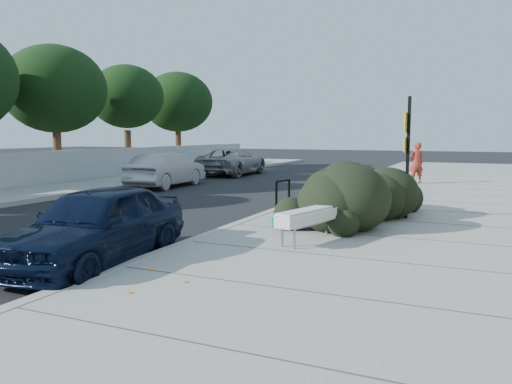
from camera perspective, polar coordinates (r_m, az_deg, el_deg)
ground at (r=9.75m, az=-7.77°, el=-6.45°), size 120.00×120.00×0.00m
sidewalk_near at (r=13.23m, az=26.26°, el=-3.28°), size 11.20×50.00×0.15m
sidewalk_far at (r=19.65m, az=-23.81°, el=-0.12°), size 3.00×50.00×0.15m
curb_near at (r=14.15m, az=2.98°, el=-1.95°), size 0.22×50.00×0.17m
curb_far at (r=18.57m, az=-20.70°, el=-0.31°), size 0.22×50.00×0.17m
far_wall at (r=20.89m, az=-27.03°, el=1.95°), size 0.30×40.00×1.50m
tree_far_d at (r=24.54m, az=-22.01°, el=10.83°), size 4.60×4.60×6.16m
tree_far_e at (r=28.25m, az=-14.58°, el=10.48°), size 4.00×4.00×5.90m
tree_far_f at (r=32.30m, az=-8.95°, el=10.11°), size 4.40×4.40×6.07m
bench at (r=9.63m, az=6.39°, el=-2.75°), size 0.94×2.05×0.61m
bike_rack at (r=12.46m, az=3.08°, el=-0.25°), size 0.18×0.62×0.92m
sign_post at (r=12.62m, az=16.91°, el=4.58°), size 0.13×0.34×2.95m
hedge at (r=12.26m, az=11.44°, el=0.80°), size 3.32×4.85×1.66m
sedan_navy at (r=8.84m, az=-17.74°, el=-3.59°), size 2.01×4.11×1.35m
wagon_silver at (r=21.08m, az=-10.16°, el=2.49°), size 1.78×4.37×1.41m
suv_silver at (r=26.95m, az=-2.71°, el=3.49°), size 2.63×5.24×1.43m
pedestrian at (r=21.78m, az=17.86°, el=3.20°), size 0.75×0.68×1.71m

